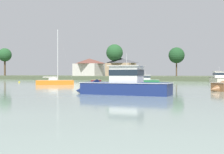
{
  "coord_description": "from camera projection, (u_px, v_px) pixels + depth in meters",
  "views": [
    {
      "loc": [
        13.44,
        -9.39,
        2.08
      ],
      "look_at": [
        -3.92,
        26.85,
        1.62
      ],
      "focal_mm": 48.93,
      "sensor_mm": 36.0,
      "label": 1
    }
  ],
  "objects": [
    {
      "name": "cottage_hillside",
      "position": [
        89.0,
        67.0,
        120.13
      ],
      "size": [
        10.59,
        10.06,
        6.8
      ],
      "color": "silver",
      "rests_on": "far_shore_bank"
    },
    {
      "name": "cottage_near_water",
      "position": [
        121.0,
        67.0,
        108.77
      ],
      "size": [
        9.85,
        7.38,
        6.41
      ],
      "color": "tan",
      "rests_on": "far_shore_bank"
    },
    {
      "name": "shore_tree_far_left",
      "position": [
        115.0,
        53.0,
        107.57
      ],
      "size": [
        5.92,
        5.92,
        11.21
      ],
      "color": "brown",
      "rests_on": "far_shore_bank"
    },
    {
      "name": "dinghy_maroon",
      "position": [
        96.0,
        81.0,
        83.35
      ],
      "size": [
        1.75,
        3.45,
        0.56
      ],
      "color": "maroon",
      "rests_on": "ground"
    },
    {
      "name": "far_shore_bank",
      "position": [
        212.0,
        78.0,
        97.91
      ],
      "size": [
        196.48,
        42.21,
        1.21
      ],
      "primitive_type": "cube",
      "color": "#4C563D",
      "rests_on": "ground"
    },
    {
      "name": "cruiser_green",
      "position": [
        147.0,
        82.0,
        62.32
      ],
      "size": [
        6.36,
        4.33,
        3.1
      ],
      "color": "#236B3D",
      "rests_on": "ground"
    },
    {
      "name": "sailboat_orange",
      "position": [
        55.0,
        83.0,
        56.78
      ],
      "size": [
        6.57,
        5.85,
        10.85
      ],
      "color": "orange",
      "rests_on": "ground"
    },
    {
      "name": "cruiser_cream",
      "position": [
        219.0,
        80.0,
        67.5
      ],
      "size": [
        5.65,
        9.6,
        4.6
      ],
      "color": "beige",
      "rests_on": "ground"
    },
    {
      "name": "cruiser_navy",
      "position": [
        118.0,
        88.0,
        30.48
      ],
      "size": [
        10.26,
        3.24,
        5.03
      ],
      "color": "navy",
      "rests_on": "ground"
    },
    {
      "name": "shore_tree_center_left",
      "position": [
        5.0,
        55.0,
        128.88
      ],
      "size": [
        5.64,
        5.64,
        11.61
      ],
      "color": "brown",
      "rests_on": "far_shore_bank"
    },
    {
      "name": "shore_tree_right",
      "position": [
        177.0,
        55.0,
        96.42
      ],
      "size": [
        5.04,
        5.04,
        9.17
      ],
      "color": "brown",
      "rests_on": "far_shore_bank"
    },
    {
      "name": "mooring_buoy_yellow",
      "position": [
        19.0,
        82.0,
        71.43
      ],
      "size": [
        0.4,
        0.4,
        0.45
      ],
      "color": "yellow",
      "rests_on": "ground"
    }
  ]
}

